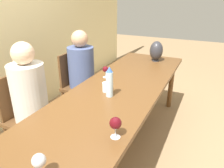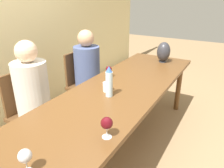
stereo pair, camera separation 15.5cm
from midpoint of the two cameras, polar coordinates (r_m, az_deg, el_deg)
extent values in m
plane|color=#937551|center=(2.43, 1.28, -19.37)|extent=(14.00, 14.00, 0.00)
cube|color=brown|center=(2.02, 1.46, -3.68)|extent=(3.12, 0.81, 0.04)
cylinder|color=brown|center=(3.35, 18.26, -0.84)|extent=(0.07, 0.07, 0.71)
cylinder|color=brown|center=(3.50, 8.52, 1.14)|extent=(0.07, 0.07, 0.71)
cylinder|color=silver|center=(1.96, 1.33, -0.09)|extent=(0.07, 0.07, 0.23)
cone|color=#33599E|center=(1.91, 1.37, 3.87)|extent=(0.06, 0.06, 0.05)
cylinder|color=silver|center=(2.08, 0.83, -0.79)|extent=(0.08, 0.08, 0.09)
cylinder|color=#2D2D33|center=(3.10, 14.51, 5.68)|extent=(0.10, 0.10, 0.01)
ellipsoid|color=#2D2D33|center=(3.06, 14.76, 8.15)|extent=(0.18, 0.18, 0.26)
cylinder|color=silver|center=(1.27, -17.97, -19.79)|extent=(0.01, 0.01, 0.07)
sphere|color=silver|center=(1.23, -18.35, -17.48)|extent=(0.07, 0.07, 0.07)
cylinder|color=silver|center=(1.47, 1.76, -13.70)|extent=(0.07, 0.07, 0.00)
cylinder|color=silver|center=(1.45, 1.78, -12.54)|extent=(0.01, 0.01, 0.07)
sphere|color=#510C14|center=(1.41, 1.81, -10.23)|extent=(0.08, 0.08, 0.08)
cylinder|color=silver|center=(2.45, 0.97, 1.82)|extent=(0.06, 0.06, 0.00)
cylinder|color=silver|center=(2.44, 0.97, 2.55)|extent=(0.01, 0.01, 0.06)
sphere|color=#510C14|center=(2.42, 0.98, 3.89)|extent=(0.07, 0.07, 0.07)
cube|color=brown|center=(2.38, -17.47, -8.06)|extent=(0.44, 0.44, 0.04)
cube|color=brown|center=(2.42, -21.38, -1.83)|extent=(0.40, 0.03, 0.43)
cylinder|color=brown|center=(2.29, -16.91, -16.56)|extent=(0.04, 0.04, 0.43)
cylinder|color=brown|center=(2.50, -10.55, -12.14)|extent=(0.04, 0.04, 0.43)
cylinder|color=brown|center=(2.54, -23.03, -13.18)|extent=(0.04, 0.04, 0.43)
cylinder|color=brown|center=(2.73, -16.76, -9.53)|extent=(0.04, 0.04, 0.43)
cube|color=brown|center=(2.98, -4.83, -0.58)|extent=(0.44, 0.44, 0.04)
cube|color=brown|center=(3.01, -8.12, 4.31)|extent=(0.40, 0.03, 0.43)
cylinder|color=brown|center=(2.85, -3.69, -7.03)|extent=(0.04, 0.04, 0.43)
cylinder|color=brown|center=(3.14, 0.16, -4.06)|extent=(0.04, 0.04, 0.43)
cylinder|color=brown|center=(3.06, -9.66, -5.17)|extent=(0.04, 0.04, 0.43)
cylinder|color=brown|center=(3.32, -5.54, -2.57)|extent=(0.04, 0.04, 0.43)
cube|color=#2D2D38|center=(2.46, -15.92, -12.81)|extent=(0.25, 0.18, 0.47)
cylinder|color=beige|center=(2.25, -18.36, -1.44)|extent=(0.33, 0.33, 0.56)
sphere|color=beige|center=(2.13, -19.62, 8.02)|extent=(0.21, 0.21, 0.21)
cube|color=#2D2D38|center=(3.05, -3.78, -4.55)|extent=(0.25, 0.18, 0.47)
cylinder|color=#475684|center=(2.88, -5.01, 4.61)|extent=(0.34, 0.34, 0.53)
sphere|color=tan|center=(2.79, -5.27, 11.81)|extent=(0.21, 0.21, 0.21)
camera|label=1|loc=(0.08, -87.79, 0.92)|focal=35.00mm
camera|label=2|loc=(0.08, 92.21, -0.92)|focal=35.00mm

